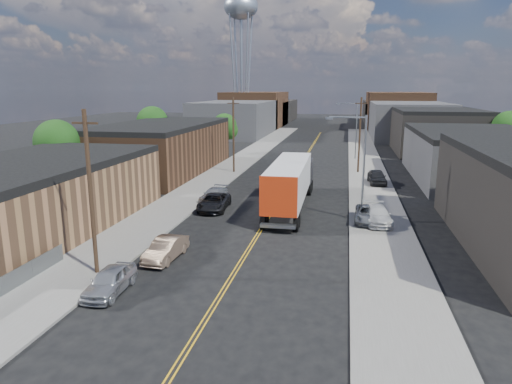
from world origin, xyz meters
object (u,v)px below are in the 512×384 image
at_px(semi_truck, 291,180).
at_px(car_left_b, 166,249).
at_px(car_left_c, 214,202).
at_px(car_right_lot_c, 377,177).
at_px(water_tower, 241,12).
at_px(car_left_d, 214,195).
at_px(car_left_a, 110,281).
at_px(car_right_lot_b, 377,215).
at_px(car_right_lot_a, 368,214).

relative_size(semi_truck, car_left_b, 3.94).
distance_m(car_left_c, car_right_lot_c, 21.37).
bearing_deg(water_tower, car_left_d, -79.07).
xyz_separation_m(water_tower, car_right_lot_c, (32.20, -69.41, -29.69)).
bearing_deg(car_left_d, car_left_a, -83.06).
distance_m(car_left_c, car_left_d, 3.38).
xyz_separation_m(car_left_b, car_right_lot_b, (14.28, 10.84, 0.13)).
distance_m(car_left_a, car_left_c, 18.25).
xyz_separation_m(water_tower, semi_truck, (23.50, -81.36, -28.05)).
distance_m(car_left_b, car_left_c, 12.84).
bearing_deg(car_left_b, car_left_d, 98.52).
xyz_separation_m(water_tower, car_left_d, (15.60, -80.77, -29.99)).
bearing_deg(car_left_a, water_tower, 97.34).
relative_size(water_tower, car_left_d, 8.17).
bearing_deg(car_right_lot_a, semi_truck, 150.56).
relative_size(water_tower, car_left_a, 8.67).
xyz_separation_m(car_left_b, car_left_c, (-0.41, 12.84, 0.02)).
height_order(car_left_c, car_right_lot_a, same).
bearing_deg(car_right_lot_b, water_tower, 104.49).
distance_m(semi_truck, car_right_lot_c, 14.87).
distance_m(water_tower, car_left_a, 107.71).
xyz_separation_m(semi_truck, car_left_a, (-7.59, -20.88, -1.87)).
bearing_deg(car_left_b, semi_truck, 70.76).
relative_size(car_left_a, car_left_d, 0.94).
xyz_separation_m(water_tower, car_left_b, (17.00, -96.84, -29.92)).
height_order(car_left_c, car_right_lot_c, car_right_lot_c).
bearing_deg(semi_truck, car_right_lot_c, 53.44).
xyz_separation_m(car_right_lot_a, car_right_lot_b, (0.72, -0.31, 0.04)).
distance_m(car_right_lot_b, car_right_lot_c, 16.61).
relative_size(water_tower, car_left_b, 8.37).
bearing_deg(car_right_lot_a, car_right_lot_b, -21.19).
height_order(semi_truck, car_left_d, semi_truck).
bearing_deg(car_right_lot_c, car_right_lot_a, -100.21).
relative_size(car_left_b, car_left_d, 0.98).
height_order(car_left_d, car_right_lot_c, car_right_lot_c).
distance_m(car_left_b, car_right_lot_c, 31.35).
height_order(semi_truck, car_left_b, semi_truck).
relative_size(semi_truck, car_left_d, 3.84).
bearing_deg(car_left_c, car_left_d, 103.19).
distance_m(car_left_a, car_right_lot_b, 22.36).
bearing_deg(car_right_lot_b, car_left_a, -138.91).
relative_size(car_left_b, car_right_lot_b, 0.91).
bearing_deg(water_tower, car_left_a, -81.16).
distance_m(water_tower, car_right_lot_a, 95.74).
bearing_deg(car_left_d, car_left_c, -66.93).
xyz_separation_m(car_left_a, car_right_lot_a, (14.65, 16.55, 0.09)).
xyz_separation_m(semi_truck, car_left_c, (-6.91, -2.64, -1.85)).
relative_size(car_left_b, car_right_lot_a, 0.92).
distance_m(water_tower, car_left_c, 90.69).
bearing_deg(car_left_c, car_right_lot_a, -10.67).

